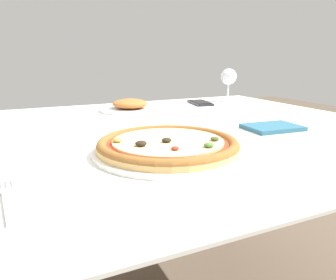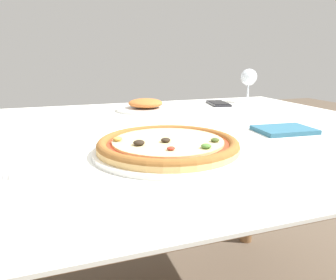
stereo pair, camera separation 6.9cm
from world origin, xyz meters
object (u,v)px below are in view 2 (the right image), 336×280
(fork, at_px, (1,191))
(side_plate, at_px, (146,106))
(dining_table, at_px, (186,154))
(pizza_plate, at_px, (168,146))
(cell_phone, at_px, (218,103))
(wine_glass_far_left, at_px, (249,79))

(fork, height_order, side_plate, side_plate)
(dining_table, relative_size, fork, 7.46)
(fork, relative_size, side_plate, 0.76)
(pizza_plate, bearing_deg, fork, -160.82)
(cell_phone, distance_m, side_plate, 0.33)
(wine_glass_far_left, distance_m, cell_phone, 0.18)
(dining_table, height_order, pizza_plate, pizza_plate)
(dining_table, xyz_separation_m, wine_glass_far_left, (0.45, 0.39, 0.18))
(dining_table, height_order, side_plate, side_plate)
(cell_phone, bearing_deg, side_plate, -173.16)
(pizza_plate, relative_size, side_plate, 1.42)
(pizza_plate, height_order, cell_phone, pizza_plate)
(pizza_plate, bearing_deg, dining_table, 58.73)
(wine_glass_far_left, xyz_separation_m, cell_phone, (-0.15, -0.02, -0.10))
(pizza_plate, relative_size, fork, 1.87)
(cell_phone, bearing_deg, pizza_plate, -125.91)
(wine_glass_far_left, relative_size, cell_phone, 0.94)
(pizza_plate, distance_m, fork, 0.33)
(fork, height_order, cell_phone, cell_phone)
(dining_table, height_order, fork, fork)
(wine_glass_far_left, xyz_separation_m, side_plate, (-0.48, -0.06, -0.09))
(fork, height_order, wine_glass_far_left, wine_glass_far_left)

